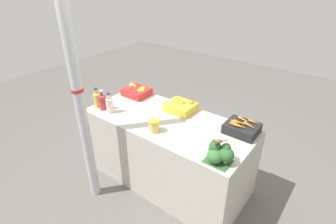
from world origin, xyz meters
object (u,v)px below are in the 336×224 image
Objects in this scene: orange_crate at (181,106)px; juice_bottle_ruby at (102,102)px; support_pole at (79,101)px; broccoli_pile at (220,153)px; apple_crate at (137,91)px; sparrow_bird at (218,141)px; juice_bottle_cloudy at (110,105)px; juice_bottle_golden at (97,99)px; carrot_crate at (242,128)px; pickle_jar at (154,126)px.

juice_bottle_ruby is (-0.75, -0.54, 0.05)m from orange_crate.
broccoli_pile is (1.31, 0.41, -0.26)m from support_pole.
apple_crate is (-0.18, 0.96, -0.29)m from support_pole.
sparrow_bird is (0.77, -0.59, 0.16)m from orange_crate.
juice_bottle_cloudy is (0.13, -0.00, -0.00)m from juice_bottle_ruby.
juice_bottle_cloudy is (-0.62, -0.54, 0.04)m from orange_crate.
juice_bottle_cloudy is (0.22, -0.00, -0.00)m from juice_bottle_golden.
carrot_crate is at bearing 93.88° from broccoli_pile.
sparrow_bird is (-0.02, -0.02, 0.13)m from broccoli_pile.
pickle_jar is (0.66, 0.00, -0.04)m from juice_bottle_cloudy.
broccoli_pile reaches higher than pickle_jar.
juice_bottle_cloudy is at bearing 179.01° from broccoli_pile.
pickle_jar is at bearing -86.27° from orange_crate.
pickle_jar is at bearing 0.22° from juice_bottle_ruby.
juice_bottle_golden is 1.89× the size of pickle_jar.
juice_bottle_ruby is 0.13m from juice_bottle_cloudy.
juice_bottle_cloudy reaches higher than broccoli_pile.
orange_crate is 0.54m from pickle_jar.
broccoli_pile is at bearing -173.78° from sparrow_bird.
carrot_crate is at bearing 20.86° from juice_bottle_cloudy.
juice_bottle_golden is at bearing -179.80° from pickle_jar.
broccoli_pile is 0.76m from pickle_jar.
broccoli_pile is (1.50, -0.55, 0.03)m from apple_crate.
orange_crate is 1.36× the size of broccoli_pile.
juice_bottle_golden reaches higher than orange_crate.
pickle_jar is (0.56, 0.44, -0.28)m from support_pole.
juice_bottle_golden is at bearing -44.60° from sparrow_bird.
support_pole is 7.44× the size of apple_crate.
juice_bottle_cloudy is 2.28× the size of sparrow_bird.
juice_bottle_ruby is at bearing -144.23° from orange_crate.
broccoli_pile is at bearing 17.41° from support_pole.
juice_bottle_golden is 0.22m from juice_bottle_cloudy.
juice_bottle_golden reaches higher than apple_crate.
support_pole is 1.36m from sparrow_bird.
orange_crate is at bearing 40.88° from juice_bottle_cloudy.
juice_bottle_ruby is at bearing -179.78° from pickle_jar.
pickle_jar is at bearing 0.20° from juice_bottle_golden.
juice_bottle_ruby reaches higher than orange_crate.
broccoli_pile is at bearing -0.91° from juice_bottle_ruby.
orange_crate is 1.31× the size of juice_bottle_golden.
juice_bottle_golden is at bearing 179.15° from broccoli_pile.
orange_crate is 3.01× the size of sparrow_bird.
apple_crate is 1.32× the size of juice_bottle_ruby.
sparrow_bird is (1.62, -0.05, 0.12)m from juice_bottle_golden.
juice_bottle_cloudy is at bearing -179.74° from pickle_jar.
carrot_crate reaches higher than pickle_jar.
sparrow_bird reaches higher than carrot_crate.
sparrow_bird is (1.29, 0.39, -0.13)m from support_pole.
carrot_crate is at bearing 18.18° from juice_bottle_golden.
orange_crate is 0.76m from carrot_crate.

